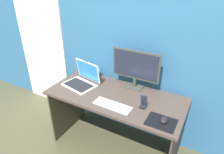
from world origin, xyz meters
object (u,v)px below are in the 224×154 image
object	(u,v)px
keyboard_external	(112,105)
laptop	(82,80)
monitor	(135,67)
fishbowl	(94,72)
phone_in_dock	(143,103)
mouse	(164,120)

from	to	relation	value
keyboard_external	laptop	bearing A→B (deg)	159.84
monitor	fishbowl	bearing A→B (deg)	-179.07
keyboard_external	phone_in_dock	xyz separation A→B (m)	(0.27, 0.12, 0.04)
laptop	keyboard_external	bearing A→B (deg)	-21.75
fishbowl	phone_in_dock	bearing A→B (deg)	-21.27
monitor	mouse	size ratio (longest dim) A/B	5.26
mouse	phone_in_dock	size ratio (longest dim) A/B	0.72
laptop	keyboard_external	world-z (taller)	laptop
monitor	mouse	world-z (taller)	monitor
monitor	keyboard_external	world-z (taller)	monitor
keyboard_external	fishbowl	bearing A→B (deg)	141.23
fishbowl	keyboard_external	distance (m)	0.64
mouse	phone_in_dock	bearing A→B (deg)	148.02
fishbowl	mouse	xyz separation A→B (m)	(0.98, -0.40, -0.05)
laptop	fishbowl	xyz separation A→B (m)	(0.02, 0.21, 0.02)
laptop	mouse	size ratio (longest dim) A/B	3.99
monitor	mouse	xyz separation A→B (m)	(0.45, -0.40, -0.22)
fishbowl	mouse	distance (m)	1.06
keyboard_external	mouse	bearing A→B (deg)	3.34
mouse	phone_in_dock	xyz separation A→B (m)	(-0.23, 0.10, 0.03)
keyboard_external	mouse	size ratio (longest dim) A/B	3.74
laptop	mouse	bearing A→B (deg)	-10.52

